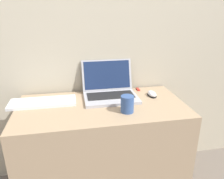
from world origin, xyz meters
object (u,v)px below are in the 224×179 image
computer_mouse (152,94)px  external_keyboard (43,102)px  laptop (110,89)px  drink_cup (127,104)px  usb_stick (138,89)px

computer_mouse → external_keyboard: (-0.79, 0.00, -0.00)m
laptop → drink_cup: bearing=-77.4°
usb_stick → external_keyboard: bearing=-169.2°
computer_mouse → external_keyboard: size_ratio=0.25×
computer_mouse → drink_cup: bearing=-137.9°
computer_mouse → usb_stick: 0.16m
laptop → usb_stick: (0.25, 0.09, -0.05)m
laptop → external_keyboard: laptop is taller
laptop → usb_stick: laptop is taller
laptop → drink_cup: 0.29m
drink_cup → computer_mouse: size_ratio=0.95×
external_keyboard → usb_stick: size_ratio=7.43×
laptop → external_keyboard: bearing=-173.9°
laptop → external_keyboard: size_ratio=0.86×
laptop → computer_mouse: 0.32m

